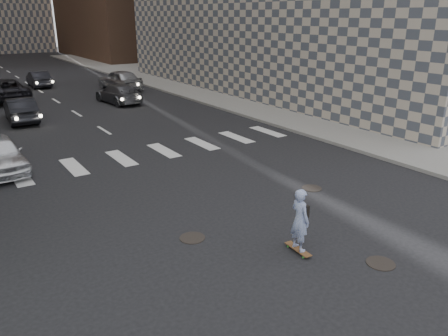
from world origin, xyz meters
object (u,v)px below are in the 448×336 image
object	(u,v)px
skateboarder	(300,220)
traffic_car_b	(118,94)
traffic_car_a	(21,109)
traffic_car_e	(39,79)
traffic_car_c	(5,90)
traffic_car_d	(120,80)

from	to	relation	value
skateboarder	traffic_car_b	world-z (taller)	skateboarder
traffic_car_a	traffic_car_b	world-z (taller)	traffic_car_a
traffic_car_b	traffic_car_e	xyz separation A→B (m)	(-2.98, 10.51, 0.01)
traffic_car_c	traffic_car_d	bearing A→B (deg)	178.92
skateboarder	traffic_car_d	xyz separation A→B (m)	(5.70, 27.05, -0.11)
traffic_car_a	traffic_car_d	world-z (taller)	traffic_car_d
traffic_car_e	traffic_car_a	bearing A→B (deg)	74.93
traffic_car_c	traffic_car_e	world-z (taller)	traffic_car_c
traffic_car_a	traffic_car_b	bearing A→B (deg)	-158.58
traffic_car_b	traffic_car_e	distance (m)	10.92
skateboarder	traffic_car_b	bearing A→B (deg)	84.97
traffic_car_a	traffic_car_e	bearing A→B (deg)	-102.88
traffic_car_a	traffic_car_e	size ratio (longest dim) A/B	1.04
traffic_car_b	traffic_car_c	xyz separation A→B (m)	(-6.31, 5.20, 0.13)
traffic_car_d	traffic_car_e	bearing A→B (deg)	-52.77
skateboarder	traffic_car_c	world-z (taller)	skateboarder
traffic_car_a	traffic_car_b	distance (m)	6.97
traffic_car_b	traffic_car_d	bearing A→B (deg)	-118.12
traffic_car_d	traffic_car_e	world-z (taller)	traffic_car_d
traffic_car_a	traffic_car_c	xyz separation A→B (m)	(0.31, 7.39, 0.08)
skateboarder	traffic_car_a	distance (m)	19.80
traffic_car_d	traffic_car_a	bearing A→B (deg)	33.05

